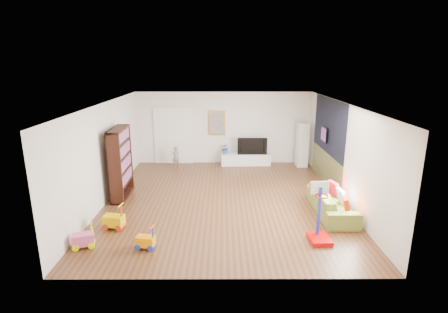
{
  "coord_description": "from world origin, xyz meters",
  "views": [
    {
      "loc": [
        -0.04,
        -9.21,
        3.76
      ],
      "look_at": [
        0.0,
        0.4,
        1.15
      ],
      "focal_mm": 28.0,
      "sensor_mm": 36.0,
      "label": 1
    }
  ],
  "objects_px": {
    "media_console": "(246,159)",
    "basketball_hoop": "(321,213)",
    "sofa": "(332,203)",
    "bookshelf": "(121,163)"
  },
  "relations": [
    {
      "from": "sofa",
      "to": "media_console",
      "type": "bearing_deg",
      "value": 23.32
    },
    {
      "from": "media_console",
      "to": "sofa",
      "type": "xyz_separation_m",
      "value": [
        1.91,
        -4.4,
        0.09
      ]
    },
    {
      "from": "media_console",
      "to": "bookshelf",
      "type": "relative_size",
      "value": 0.92
    },
    {
      "from": "media_console",
      "to": "basketball_hoop",
      "type": "relative_size",
      "value": 1.4
    },
    {
      "from": "media_console",
      "to": "bookshelf",
      "type": "height_order",
      "value": "bookshelf"
    },
    {
      "from": "media_console",
      "to": "basketball_hoop",
      "type": "distance_m",
      "value": 5.97
    },
    {
      "from": "bookshelf",
      "to": "sofa",
      "type": "bearing_deg",
      "value": -14.4
    },
    {
      "from": "bookshelf",
      "to": "sofa",
      "type": "xyz_separation_m",
      "value": [
        5.66,
        -1.21,
        -0.7
      ]
    },
    {
      "from": "sofa",
      "to": "basketball_hoop",
      "type": "xyz_separation_m",
      "value": [
        -0.68,
        -1.43,
        0.36
      ]
    },
    {
      "from": "sofa",
      "to": "basketball_hoop",
      "type": "relative_size",
      "value": 1.56
    }
  ]
}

